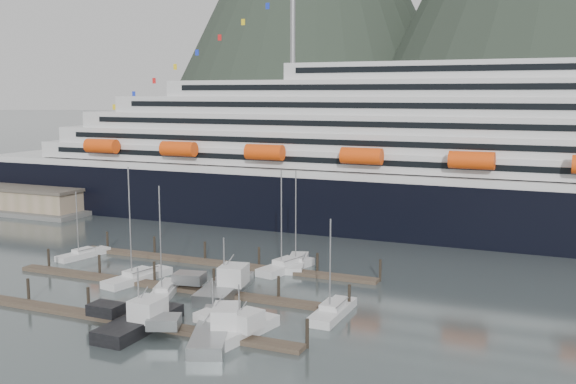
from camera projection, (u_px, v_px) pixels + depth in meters
name	position (u px, v px, depth m)	size (l,w,h in m)	color
ground	(190.00, 300.00, 82.02)	(1600.00, 1600.00, 0.00)	#475354
cruise_ship	(502.00, 167.00, 118.15)	(210.00, 30.40, 50.30)	black
warehouse	(11.00, 197.00, 148.31)	(46.00, 20.00, 5.80)	#595956
dock_near	(105.00, 316.00, 74.91)	(48.18, 2.28, 3.20)	#46382D
dock_mid	(170.00, 286.00, 86.70)	(48.18, 2.28, 3.20)	#46382D
dock_far	(220.00, 263.00, 98.48)	(48.18, 2.28, 3.20)	#46382D
sailboat_b	(138.00, 278.00, 89.98)	(4.67, 10.88, 15.98)	silver
sailboat_d	(164.00, 293.00, 83.49)	(5.70, 10.46, 14.33)	silver
sailboat_e	(83.00, 255.00, 103.15)	(3.96, 9.11, 10.65)	silver
sailboat_f	(286.00, 267.00, 95.36)	(5.24, 10.54, 15.03)	silver
sailboat_g	(296.00, 263.00, 97.84)	(5.45, 10.77, 14.56)	silver
sailboat_h	(333.00, 312.00, 75.93)	(2.76, 9.49, 11.81)	silver
trawler_b	(138.00, 321.00, 71.51)	(8.78, 11.53, 7.49)	black
trawler_c	(212.00, 328.00, 69.46)	(10.90, 13.67, 6.81)	gray
trawler_d	(238.00, 329.00, 69.40)	(7.96, 10.69, 6.09)	silver
trawler_e	(223.00, 286.00, 84.14)	(9.72, 12.72, 7.98)	gray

